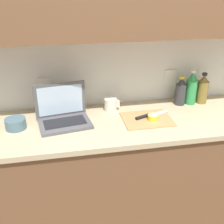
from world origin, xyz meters
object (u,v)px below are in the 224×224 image
(lemon_half_cut, at_px, (153,117))
(measuring_cup, at_px, (111,105))
(knife, at_px, (147,116))
(bowl_white, at_px, (16,124))
(laptop, at_px, (63,114))
(bottle_oil_tall, at_px, (191,89))
(cutting_board, at_px, (147,119))
(bottle_green_soda, at_px, (203,89))
(bottle_water_clear, at_px, (181,92))

(lemon_half_cut, distance_m, measuring_cup, 0.33)
(knife, distance_m, bowl_white, 0.87)
(laptop, xyz_separation_m, measuring_cup, (0.34, 0.12, -0.01))
(bottle_oil_tall, bearing_deg, cutting_board, -152.97)
(laptop, xyz_separation_m, bottle_green_soda, (1.06, 0.13, 0.05))
(lemon_half_cut, bearing_deg, bowl_white, 176.07)
(laptop, bearing_deg, bottle_oil_tall, -1.11)
(lemon_half_cut, bearing_deg, cutting_board, 144.91)
(laptop, relative_size, bottle_green_soda, 1.56)
(measuring_cup, relative_size, bowl_white, 0.85)
(cutting_board, height_order, bowl_white, bowl_white)
(lemon_half_cut, distance_m, bottle_oil_tall, 0.45)
(bottle_green_soda, distance_m, measuring_cup, 0.72)
(bottle_green_soda, relative_size, measuring_cup, 2.12)
(laptop, relative_size, knife, 1.40)
(measuring_cup, xyz_separation_m, bowl_white, (-0.65, -0.15, -0.01))
(knife, relative_size, bowl_white, 2.03)
(bottle_oil_tall, xyz_separation_m, bottle_water_clear, (-0.08, -0.00, -0.02))
(knife, height_order, bottle_oil_tall, bottle_oil_tall)
(bottle_green_soda, bearing_deg, bowl_white, -172.92)
(laptop, bearing_deg, measuring_cup, 9.67)
(cutting_board, bearing_deg, bottle_water_clear, 32.78)
(laptop, xyz_separation_m, lemon_half_cut, (0.59, -0.10, -0.03))
(bottle_water_clear, bearing_deg, measuring_cup, -178.10)
(laptop, height_order, measuring_cup, laptop)
(measuring_cup, bearing_deg, bottle_water_clear, 1.90)
(knife, bearing_deg, bottle_oil_tall, 2.68)
(knife, xyz_separation_m, lemon_half_cut, (0.03, -0.05, 0.01))
(bottle_water_clear, distance_m, measuring_cup, 0.54)
(lemon_half_cut, bearing_deg, laptop, 170.75)
(laptop, height_order, lemon_half_cut, laptop)
(lemon_half_cut, distance_m, bottle_water_clear, 0.38)
(cutting_board, relative_size, knife, 1.25)
(bottle_water_clear, height_order, bowl_white, bottle_water_clear)
(laptop, relative_size, cutting_board, 1.12)
(bottle_water_clear, height_order, measuring_cup, bottle_water_clear)
(bottle_oil_tall, relative_size, bowl_white, 2.02)
(laptop, distance_m, cutting_board, 0.57)
(laptop, distance_m, bowl_white, 0.31)
(bottle_water_clear, bearing_deg, cutting_board, -147.22)
(bottle_green_soda, xyz_separation_m, bowl_white, (-1.36, -0.17, -0.07))
(laptop, height_order, bottle_green_soda, laptop)
(lemon_half_cut, distance_m, bottle_green_soda, 0.53)
(knife, distance_m, lemon_half_cut, 0.06)
(laptop, bearing_deg, lemon_half_cut, -18.25)
(bowl_white, bearing_deg, bottle_water_clear, 8.12)
(lemon_half_cut, relative_size, measuring_cup, 0.64)
(knife, bearing_deg, laptop, 152.71)
(laptop, bearing_deg, bottle_water_clear, -0.36)
(bowl_white, bearing_deg, lemon_half_cut, -3.93)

